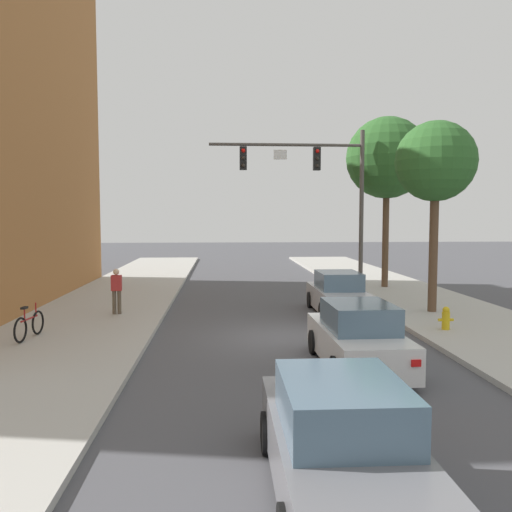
{
  "coord_description": "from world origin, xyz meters",
  "views": [
    {
      "loc": [
        -1.88,
        -15.48,
        3.64
      ],
      "look_at": [
        -0.46,
        6.5,
        2.0
      ],
      "focal_mm": 36.56,
      "sensor_mm": 36.0,
      "label": 1
    }
  ],
  "objects_px": {
    "bicycle_leaning": "(29,325)",
    "street_tree_second": "(387,158)",
    "fire_hydrant": "(446,318)",
    "street_tree_nearest": "(436,163)",
    "pedestrian_sidewalk_left_walker": "(117,289)",
    "traffic_signal_mast": "(318,180)",
    "car_following_white": "(358,338)",
    "car_third_grey": "(339,444)",
    "car_lead_silver": "(338,295)"
  },
  "relations": [
    {
      "from": "fire_hydrant",
      "to": "car_third_grey",
      "type": "bearing_deg",
      "value": -120.71
    },
    {
      "from": "bicycle_leaning",
      "to": "street_tree_second",
      "type": "xyz_separation_m",
      "value": [
        13.72,
        10.42,
        6.01
      ]
    },
    {
      "from": "bicycle_leaning",
      "to": "street_tree_nearest",
      "type": "relative_size",
      "value": 0.25
    },
    {
      "from": "street_tree_nearest",
      "to": "street_tree_second",
      "type": "relative_size",
      "value": 0.83
    },
    {
      "from": "car_third_grey",
      "to": "car_lead_silver",
      "type": "bearing_deg",
      "value": 77.48
    },
    {
      "from": "car_lead_silver",
      "to": "street_tree_second",
      "type": "height_order",
      "value": "street_tree_second"
    },
    {
      "from": "traffic_signal_mast",
      "to": "car_third_grey",
      "type": "distance_m",
      "value": 18.37
    },
    {
      "from": "traffic_signal_mast",
      "to": "street_tree_second",
      "type": "bearing_deg",
      "value": 23.55
    },
    {
      "from": "street_tree_nearest",
      "to": "car_third_grey",
      "type": "bearing_deg",
      "value": -117.11
    },
    {
      "from": "car_lead_silver",
      "to": "car_following_white",
      "type": "height_order",
      "value": "same"
    },
    {
      "from": "fire_hydrant",
      "to": "street_tree_second",
      "type": "bearing_deg",
      "value": 83.02
    },
    {
      "from": "car_following_white",
      "to": "street_tree_second",
      "type": "xyz_separation_m",
      "value": [
        4.91,
        13.37,
        5.83
      ]
    },
    {
      "from": "traffic_signal_mast",
      "to": "bicycle_leaning",
      "type": "xyz_separation_m",
      "value": [
        -9.99,
        -8.79,
        -4.83
      ]
    },
    {
      "from": "fire_hydrant",
      "to": "street_tree_nearest",
      "type": "height_order",
      "value": "street_tree_nearest"
    },
    {
      "from": "bicycle_leaning",
      "to": "street_tree_second",
      "type": "relative_size",
      "value": 0.21
    },
    {
      "from": "traffic_signal_mast",
      "to": "car_third_grey",
      "type": "bearing_deg",
      "value": -99.5
    },
    {
      "from": "car_lead_silver",
      "to": "fire_hydrant",
      "type": "relative_size",
      "value": 5.89
    },
    {
      "from": "pedestrian_sidewalk_left_walker",
      "to": "street_tree_nearest",
      "type": "xyz_separation_m",
      "value": [
        11.59,
        -0.21,
        4.56
      ]
    },
    {
      "from": "car_third_grey",
      "to": "fire_hydrant",
      "type": "height_order",
      "value": "car_third_grey"
    },
    {
      "from": "car_lead_silver",
      "to": "bicycle_leaning",
      "type": "relative_size",
      "value": 2.4
    },
    {
      "from": "traffic_signal_mast",
      "to": "street_tree_nearest",
      "type": "bearing_deg",
      "value": -57.7
    },
    {
      "from": "bicycle_leaning",
      "to": "street_tree_nearest",
      "type": "xyz_separation_m",
      "value": [
        13.33,
        3.51,
        5.08
      ]
    },
    {
      "from": "traffic_signal_mast",
      "to": "street_tree_nearest",
      "type": "distance_m",
      "value": 6.25
    },
    {
      "from": "car_lead_silver",
      "to": "traffic_signal_mast",
      "type": "bearing_deg",
      "value": 88.95
    },
    {
      "from": "traffic_signal_mast",
      "to": "car_third_grey",
      "type": "relative_size",
      "value": 1.76
    },
    {
      "from": "car_third_grey",
      "to": "pedestrian_sidewalk_left_walker",
      "type": "distance_m",
      "value": 13.55
    },
    {
      "from": "car_third_grey",
      "to": "street_tree_nearest",
      "type": "relative_size",
      "value": 0.61
    },
    {
      "from": "traffic_signal_mast",
      "to": "pedestrian_sidewalk_left_walker",
      "type": "height_order",
      "value": "traffic_signal_mast"
    },
    {
      "from": "car_following_white",
      "to": "fire_hydrant",
      "type": "distance_m",
      "value": 5.0
    },
    {
      "from": "fire_hydrant",
      "to": "street_tree_nearest",
      "type": "relative_size",
      "value": 0.1
    },
    {
      "from": "car_third_grey",
      "to": "street_tree_second",
      "type": "relative_size",
      "value": 0.5
    },
    {
      "from": "car_third_grey",
      "to": "traffic_signal_mast",
      "type": "bearing_deg",
      "value": 80.5
    },
    {
      "from": "car_following_white",
      "to": "street_tree_nearest",
      "type": "relative_size",
      "value": 0.61
    },
    {
      "from": "car_following_white",
      "to": "fire_hydrant",
      "type": "relative_size",
      "value": 5.92
    },
    {
      "from": "pedestrian_sidewalk_left_walker",
      "to": "bicycle_leaning",
      "type": "bearing_deg",
      "value": -115.07
    },
    {
      "from": "car_third_grey",
      "to": "street_tree_second",
      "type": "distance_m",
      "value": 21.1
    },
    {
      "from": "street_tree_second",
      "to": "street_tree_nearest",
      "type": "bearing_deg",
      "value": -93.27
    },
    {
      "from": "traffic_signal_mast",
      "to": "bicycle_leaning",
      "type": "relative_size",
      "value": 4.25
    },
    {
      "from": "car_third_grey",
      "to": "bicycle_leaning",
      "type": "relative_size",
      "value": 2.41
    },
    {
      "from": "car_lead_silver",
      "to": "street_tree_second",
      "type": "distance_m",
      "value": 9.41
    },
    {
      "from": "bicycle_leaning",
      "to": "fire_hydrant",
      "type": "height_order",
      "value": "bicycle_leaning"
    },
    {
      "from": "street_tree_second",
      "to": "car_following_white",
      "type": "bearing_deg",
      "value": -110.15
    },
    {
      "from": "car_lead_silver",
      "to": "fire_hydrant",
      "type": "distance_m",
      "value": 4.49
    },
    {
      "from": "traffic_signal_mast",
      "to": "street_tree_second",
      "type": "distance_m",
      "value": 4.24
    },
    {
      "from": "car_following_white",
      "to": "pedestrian_sidewalk_left_walker",
      "type": "relative_size",
      "value": 2.6
    },
    {
      "from": "fire_hydrant",
      "to": "street_tree_second",
      "type": "relative_size",
      "value": 0.09
    },
    {
      "from": "car_following_white",
      "to": "traffic_signal_mast",
      "type": "bearing_deg",
      "value": 84.3
    },
    {
      "from": "traffic_signal_mast",
      "to": "car_following_white",
      "type": "height_order",
      "value": "traffic_signal_mast"
    },
    {
      "from": "car_following_white",
      "to": "pedestrian_sidewalk_left_walker",
      "type": "xyz_separation_m",
      "value": [
        -7.07,
        6.68,
        0.34
      ]
    },
    {
      "from": "car_lead_silver",
      "to": "car_third_grey",
      "type": "height_order",
      "value": "same"
    }
  ]
}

